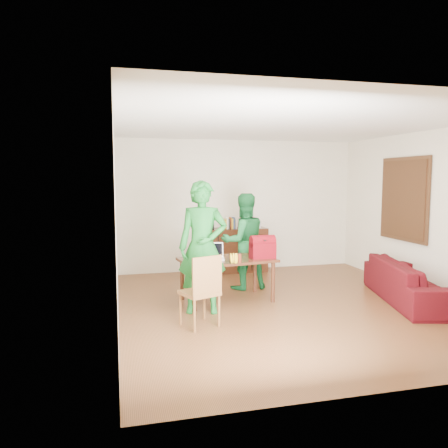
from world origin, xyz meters
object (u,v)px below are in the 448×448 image
object	(u,v)px
table	(227,264)
red_bag	(262,249)
person_near	(203,247)
sofa	(412,282)
laptop	(213,256)
bottle	(240,258)
chair	(200,305)
person_far	(244,241)

from	to	relation	value
table	red_bag	xyz separation A→B (m)	(0.55, -0.07, 0.22)
person_near	sofa	size ratio (longest dim) A/B	0.88
laptop	bottle	xyz separation A→B (m)	(0.32, -0.39, 0.03)
red_bag	sofa	xyz separation A→B (m)	(2.23, -0.65, -0.50)
person_near	laptop	bearing A→B (deg)	74.43
table	chair	bearing A→B (deg)	-128.52
table	laptop	distance (m)	0.26
chair	bottle	distance (m)	1.09
person_near	red_bag	distance (m)	1.11
chair	sofa	size ratio (longest dim) A/B	0.44
chair	sofa	world-z (taller)	chair
laptop	bottle	distance (m)	0.50
laptop	bottle	bearing A→B (deg)	-41.04
table	person_near	distance (m)	0.76
table	person_near	world-z (taller)	person_near
chair	laptop	size ratio (longest dim) A/B	2.50
red_bag	sofa	world-z (taller)	red_bag
person_far	red_bag	bearing A→B (deg)	90.98
person_far	laptop	distance (m)	1.00
sofa	person_far	bearing A→B (deg)	73.34
laptop	red_bag	bearing A→B (deg)	4.32
person_far	laptop	size ratio (longest dim) A/B	4.40
chair	person_far	xyz separation A→B (m)	(1.10, 1.75, 0.55)
person_near	laptop	xyz separation A→B (m)	(0.25, 0.46, -0.23)
person_near	laptop	size ratio (longest dim) A/B	5.00
laptop	red_bag	size ratio (longest dim) A/B	0.99
person_near	bottle	world-z (taller)	person_near
person_near	sofa	xyz separation A→B (m)	(3.26, -0.26, -0.63)
table	person_far	size ratio (longest dim) A/B	0.92
laptop	bottle	world-z (taller)	laptop
laptop	red_bag	distance (m)	0.79
person_far	bottle	distance (m)	1.15
person_near	bottle	size ratio (longest dim) A/B	11.84
sofa	red_bag	bearing A→B (deg)	88.59
laptop	person_near	bearing A→B (deg)	-108.95
person_far	sofa	xyz separation A→B (m)	(2.31, -1.42, -0.52)
table	sofa	size ratio (longest dim) A/B	0.71
person_near	red_bag	xyz separation A→B (m)	(1.03, 0.40, -0.13)
laptop	bottle	size ratio (longest dim) A/B	2.37
laptop	red_bag	xyz separation A→B (m)	(0.78, -0.07, 0.10)
chair	laptop	distance (m)	1.21
bottle	sofa	size ratio (longest dim) A/B	0.07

